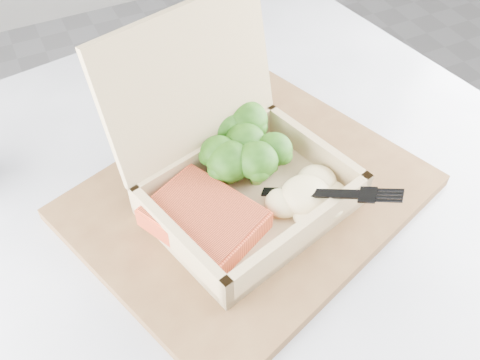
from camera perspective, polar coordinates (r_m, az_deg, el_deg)
name	(u,v)px	position (r m, az deg, el deg)	size (l,w,h in m)	color
cafe_table	(241,302)	(0.77, 0.13, -12.86)	(0.95, 0.95, 0.74)	black
serving_tray	(249,197)	(0.62, 1.02, -1.81)	(0.37, 0.30, 0.02)	brown
takeout_container	(231,161)	(0.58, -0.94, 2.02)	(0.25, 0.25, 0.20)	tan
salmon_fillet	(204,219)	(0.56, -3.84, -4.15)	(0.09, 0.11, 0.02)	#F76230
broccoli_pile	(245,147)	(0.62, 0.54, 3.49)	(0.12, 0.12, 0.04)	#2F7119
mashed_potatoes	(306,195)	(0.58, 7.06, -1.61)	(0.09, 0.08, 0.03)	beige
plastic_fork	(291,189)	(0.57, 5.49, -0.94)	(0.12, 0.12, 0.03)	black
receipt	(166,104)	(0.76, -7.88, 8.06)	(0.08, 0.16, 0.00)	silver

